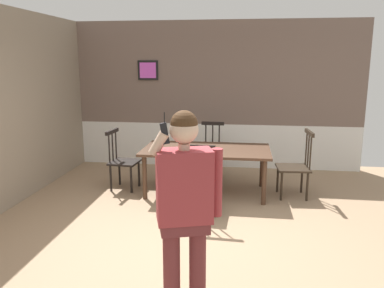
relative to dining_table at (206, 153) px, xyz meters
The scene contains 8 objects.
ground_plane 1.87m from the dining_table, 89.65° to the right, with size 7.46×7.46×0.00m, color #9E7F60.
room_back_partition 1.79m from the dining_table, 89.74° to the left, with size 5.60×0.17×2.83m.
dining_table is the anchor object (origin of this frame).
chair_near_window 1.40m from the dining_table, behind, with size 0.48×0.48×0.98m.
chair_by_doorway 0.94m from the dining_table, 90.34° to the right, with size 0.49×0.49×1.02m.
chair_at_table_head 1.40m from the dining_table, ahead, with size 0.51×0.51×1.05m.
chair_opposite_corner 0.94m from the dining_table, 89.72° to the left, with size 0.42×0.42×0.99m.
person_figure 3.09m from the dining_table, 87.48° to the right, with size 0.56×0.36×1.72m.
Camera 1 is at (0.57, -4.20, 2.08)m, focal length 36.35 mm.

